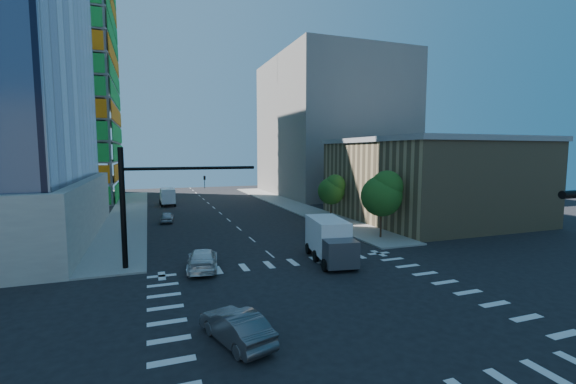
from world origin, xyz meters
name	(u,v)px	position (x,y,z in m)	size (l,w,h in m)	color
ground	(332,306)	(0.00, 0.00, 0.00)	(160.00, 160.00, 0.00)	black
road_markings	(332,306)	(0.00, 0.00, 0.01)	(20.00, 20.00, 0.01)	silver
sidewalk_ne	(292,205)	(12.50, 40.00, 0.07)	(5.00, 60.00, 0.15)	gray
sidewalk_nw	(129,213)	(-12.50, 40.00, 0.07)	(5.00, 60.00, 0.15)	gray
construction_building	(37,63)	(-27.41, 61.93, 24.61)	(25.16, 34.50, 70.60)	slate
commercial_building	(428,179)	(25.00, 22.00, 5.31)	(20.50, 22.50, 10.60)	#907954
bg_building_ne	(331,128)	(27.00, 55.00, 14.00)	(24.00, 30.00, 28.00)	slate
signal_mast_nw	(144,196)	(-10.00, 11.50, 5.49)	(10.20, 0.40, 9.00)	black
tree_south	(383,193)	(12.63, 13.90, 4.69)	(4.16, 4.16, 6.82)	#382316
tree_north	(332,189)	(12.93, 25.90, 3.99)	(3.54, 3.52, 5.78)	#382316
car_nb_far	(320,228)	(7.40, 17.71, 0.72)	(2.40, 5.21, 1.45)	black
car_sb_near	(203,259)	(-6.03, 9.59, 0.78)	(2.18, 5.35, 1.55)	white
car_sb_mid	(167,217)	(-7.60, 31.14, 0.66)	(1.56, 3.88, 1.32)	#A5A7AD
car_sb_cross	(236,326)	(-6.09, -2.30, 0.76)	(1.61, 4.63, 1.53)	#4B4C50
box_truck_near	(331,244)	(3.94, 8.15, 1.47)	(3.66, 6.68, 3.32)	black
box_truck_far	(167,198)	(-6.80, 47.64, 1.27)	(2.46, 5.53, 2.88)	black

